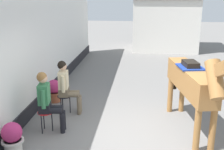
# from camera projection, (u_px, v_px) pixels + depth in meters

# --- Properties ---
(ground_plane) EXTENTS (40.00, 40.00, 0.00)m
(ground_plane) POSITION_uv_depth(u_px,v_px,m) (131.00, 91.00, 9.13)
(ground_plane) COLOR slate
(pub_facade_wall) EXTENTS (0.34, 14.00, 3.40)m
(pub_facade_wall) POSITION_uv_depth(u_px,v_px,m) (31.00, 51.00, 7.53)
(pub_facade_wall) COLOR white
(pub_facade_wall) RESTS_ON ground_plane
(distant_cottage) EXTENTS (3.40, 2.60, 3.50)m
(distant_cottage) POSITION_uv_depth(u_px,v_px,m) (165.00, 15.00, 14.85)
(distant_cottage) COLOR silver
(distant_cottage) RESTS_ON ground_plane
(seated_visitor_near) EXTENTS (0.61, 0.49, 1.39)m
(seated_visitor_near) POSITION_uv_depth(u_px,v_px,m) (47.00, 99.00, 6.36)
(seated_visitor_near) COLOR red
(seated_visitor_near) RESTS_ON ground_plane
(seated_visitor_far) EXTENTS (0.61, 0.49, 1.39)m
(seated_visitor_far) POSITION_uv_depth(u_px,v_px,m) (66.00, 84.00, 7.31)
(seated_visitor_far) COLOR black
(seated_visitor_far) RESTS_ON ground_plane
(saddled_horse_center) EXTENTS (0.85, 2.97, 2.06)m
(saddled_horse_center) POSITION_uv_depth(u_px,v_px,m) (193.00, 82.00, 6.27)
(saddled_horse_center) COLOR #9E6B38
(saddled_horse_center) RESTS_ON ground_plane
(flower_planter_inner_near) EXTENTS (0.43, 0.43, 0.64)m
(flower_planter_inner_near) POSITION_uv_depth(u_px,v_px,m) (12.00, 137.00, 5.63)
(flower_planter_inner_near) COLOR beige
(flower_planter_inner_near) RESTS_ON ground_plane
(flower_planter_farthest) EXTENTS (0.43, 0.43, 0.64)m
(flower_planter_farthest) POSITION_uv_depth(u_px,v_px,m) (54.00, 90.00, 8.21)
(flower_planter_farthest) COLOR #A85638
(flower_planter_farthest) RESTS_ON ground_plane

